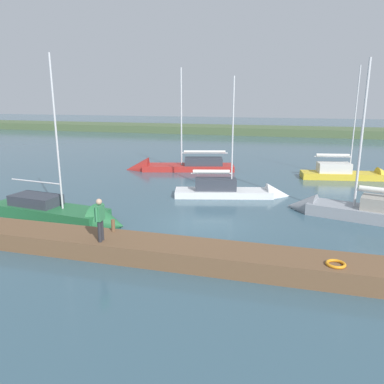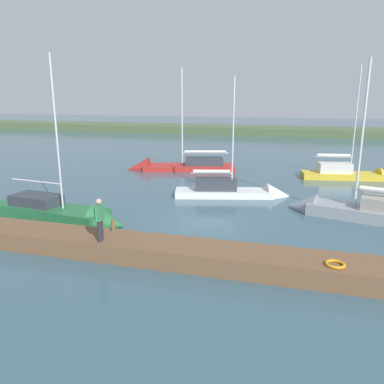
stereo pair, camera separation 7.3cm
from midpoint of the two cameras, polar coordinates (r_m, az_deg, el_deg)
The scene contains 11 objects.
ground_plane at distance 18.82m, azimuth 1.65°, elevation -4.96°, with size 200.00×200.00×0.00m, color #385666.
far_shoreline at distance 65.78m, azimuth 11.83°, elevation 8.56°, with size 180.00×8.00×2.40m, color #4C603D.
dock_pier at distance 14.66m, azimuth -2.59°, elevation -9.18°, with size 19.68×1.86×0.73m, color brown.
mooring_post_near at distance 16.09m, azimuth -11.98°, elevation -4.96°, with size 0.16×0.16×0.50m, color brown.
life_ring_buoy at distance 13.62m, azimuth 20.80°, elevation -10.14°, with size 0.66×0.66×0.10m, color orange.
sailboat_behind_pier at distance 24.17m, azimuth 6.82°, elevation -0.20°, with size 7.44×3.32×8.14m.
sailboat_far_left at distance 31.72m, azimuth 23.18°, elevation 2.29°, with size 7.42×2.88×9.18m.
sailboat_inner_slip at distance 32.74m, azimuth -2.85°, elevation 3.56°, with size 9.54×4.46×9.55m.
sailboat_near_dock at distance 21.55m, azimuth 23.01°, elevation -2.85°, with size 7.59×3.58×8.73m.
sailboat_far_right at distance 20.58m, azimuth -18.87°, elevation -3.42°, with size 8.05×2.77×8.99m.
person_on_dock at distance 14.88m, azimuth -13.91°, elevation -3.68°, with size 0.25×0.65×1.71m.
Camera 1 is at (-4.17, 17.28, 6.20)m, focal length 35.22 mm.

